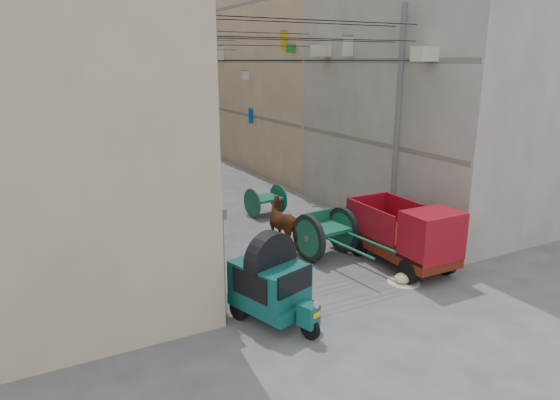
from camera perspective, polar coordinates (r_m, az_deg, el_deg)
ground at (r=12.32m, az=17.81°, el=-15.37°), size 140.00×140.00×0.00m
building_row_left at (r=41.27m, az=-29.07°, el=14.08°), size 8.00×62.00×14.00m
building_row_right at (r=44.23m, az=-7.19°, el=15.81°), size 8.00×62.00×14.00m
end_cap_building at (r=73.57m, az=-22.60°, el=14.67°), size 22.00×10.00×13.00m
shutters_left at (r=18.56m, az=-14.66°, el=0.43°), size 0.18×14.40×2.88m
signboards at (r=29.99m, az=-12.80°, el=9.93°), size 8.22×40.52×5.67m
ac_units at (r=18.83m, az=10.55°, el=19.14°), size 0.70×6.55×3.35m
utility_poles at (r=25.50m, az=-9.99°, el=10.43°), size 7.40×22.20×8.00m
overhead_cables at (r=22.95m, az=-8.19°, el=16.88°), size 7.40×22.52×1.12m
auto_rickshaw at (r=12.25m, az=-1.03°, el=-9.31°), size 1.89×2.57×1.74m
tonga_cart at (r=16.31m, az=5.32°, el=-3.77°), size 1.75×3.51×1.53m
mini_truck at (r=15.67m, az=14.72°, el=-4.30°), size 1.70×3.69×2.06m
second_cart at (r=20.66m, az=-1.67°, el=0.02°), size 1.51×1.37×1.21m
feed_sack at (r=15.01m, az=13.96°, el=-8.63°), size 0.58×0.47×0.29m
horse at (r=17.01m, az=0.83°, el=-2.77°), size 1.18×2.08×1.66m
distant_car_white at (r=31.57m, az=-15.03°, el=4.87°), size 1.88×3.72×1.22m
distant_car_grey at (r=43.68m, az=-15.60°, el=7.69°), size 1.40×3.79×1.24m
distant_car_green at (r=49.88m, az=-20.43°, el=8.12°), size 2.34×4.02×1.09m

